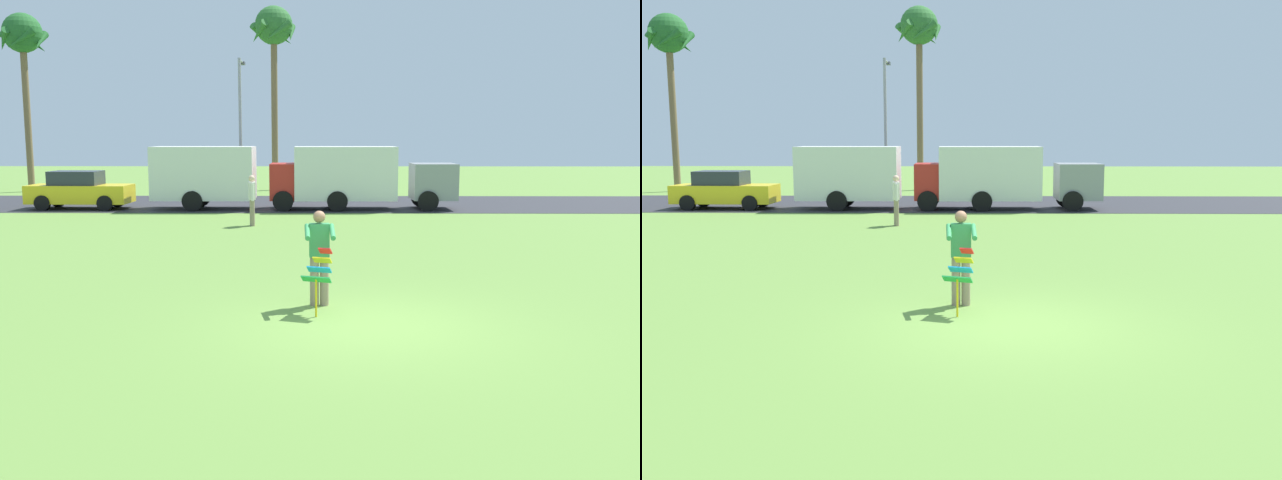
% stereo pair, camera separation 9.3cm
% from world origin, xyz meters
% --- Properties ---
extents(ground_plane, '(120.00, 120.00, 0.00)m').
position_xyz_m(ground_plane, '(0.00, 0.00, 0.00)').
color(ground_plane, olive).
extents(road_strip, '(120.00, 8.00, 0.01)m').
position_xyz_m(road_strip, '(0.00, 20.48, 0.01)').
color(road_strip, '#2D2D33').
rests_on(road_strip, ground).
extents(person_kite_flyer, '(0.56, 0.67, 1.73)m').
position_xyz_m(person_kite_flyer, '(-0.82, 1.34, 0.95)').
color(person_kite_flyer, gray).
rests_on(person_kite_flyer, ground).
extents(kite_held, '(0.54, 0.71, 1.12)m').
position_xyz_m(kite_held, '(-0.81, 0.70, 0.75)').
color(kite_held, red).
rests_on(kite_held, ground).
extents(parked_car_yellow, '(4.23, 1.89, 1.60)m').
position_xyz_m(parked_car_yellow, '(-11.17, 18.08, 0.77)').
color(parked_car_yellow, yellow).
rests_on(parked_car_yellow, ground).
extents(parked_truck_red_cab, '(6.71, 2.15, 2.62)m').
position_xyz_m(parked_truck_red_cab, '(-5.05, 18.08, 1.41)').
color(parked_truck_red_cab, '#B2231E').
rests_on(parked_truck_red_cab, ground).
extents(parked_truck_grey_van, '(6.75, 2.24, 2.62)m').
position_xyz_m(parked_truck_grey_van, '(0.85, 18.08, 1.41)').
color(parked_truck_grey_van, gray).
rests_on(parked_truck_grey_van, ground).
extents(palm_tree_left_near, '(2.58, 2.71, 9.60)m').
position_xyz_m(palm_tree_left_near, '(-17.19, 27.32, 8.10)').
color(palm_tree_left_near, brown).
rests_on(palm_tree_left_near, ground).
extents(palm_tree_right_near, '(2.58, 2.71, 10.17)m').
position_xyz_m(palm_tree_right_near, '(-3.71, 28.58, 8.61)').
color(palm_tree_right_near, brown).
rests_on(palm_tree_right_near, ground).
extents(streetlight_pole, '(0.24, 1.65, 7.00)m').
position_xyz_m(streetlight_pole, '(-5.22, 25.33, 4.00)').
color(streetlight_pole, '#9E9EA3').
rests_on(streetlight_pole, ground).
extents(person_walker_near, '(0.28, 0.56, 1.73)m').
position_xyz_m(person_walker_near, '(-3.28, 12.61, 0.93)').
color(person_walker_near, gray).
rests_on(person_walker_near, ground).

